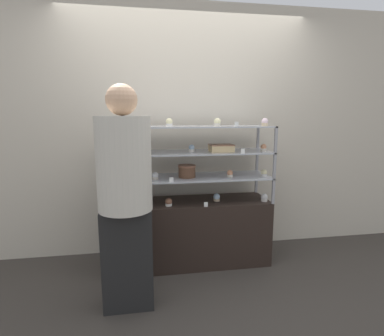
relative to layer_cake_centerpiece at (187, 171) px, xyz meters
The scene contains 29 objects.
ground_plane 0.95m from the layer_cake_centerpiece, 18.47° to the left, with size 20.00×20.00×0.00m, color #38332D.
back_wall 0.53m from the layer_cake_centerpiece, 82.42° to the left, with size 8.00×0.05×2.60m.
display_base 0.63m from the layer_cake_centerpiece, 18.47° to the left, with size 1.51×0.46×0.64m.
display_riser_lower 0.09m from the layer_cake_centerpiece, 18.47° to the left, with size 1.51×0.46×0.24m.
display_riser_middle 0.18m from the layer_cake_centerpiece, 18.47° to the left, with size 1.51×0.46×0.24m.
display_riser_upper 0.42m from the layer_cake_centerpiece, 18.47° to the left, with size 1.51×0.46×0.24m.
layer_cake_centerpiece is the anchor object (origin of this frame).
sheet_cake_frosted 0.40m from the layer_cake_centerpiece, ahead, with size 0.22×0.17×0.07m.
cupcake_0 0.70m from the layer_cake_centerpiece, behind, with size 0.07×0.07×0.07m.
cupcake_1 0.35m from the layer_cake_centerpiece, 150.26° to the right, with size 0.07×0.07×0.07m.
cupcake_2 0.40m from the layer_cake_centerpiece, ahead, with size 0.07×0.07×0.07m.
cupcake_3 0.80m from the layer_cake_centerpiece, ahead, with size 0.07×0.07×0.07m.
price_tag_0 0.37m from the layer_cake_centerpiece, 52.58° to the right, with size 0.04×0.00×0.04m.
cupcake_4 0.66m from the layer_cake_centerpiece, behind, with size 0.06×0.06×0.07m.
cupcake_5 0.31m from the layer_cake_centerpiece, 169.82° to the right, with size 0.06×0.06×0.07m.
cupcake_6 0.41m from the layer_cake_centerpiece, ahead, with size 0.06×0.06×0.07m.
cupcake_7 0.75m from the layer_cake_centerpiece, ahead, with size 0.06×0.06×0.07m.
price_tag_1 0.26m from the layer_cake_centerpiece, 131.00° to the right, with size 0.04×0.00×0.04m.
cupcake_8 0.69m from the layer_cake_centerpiece, behind, with size 0.06×0.06×0.07m.
cupcake_9 0.22m from the layer_cake_centerpiece, 25.31° to the right, with size 0.06×0.06×0.07m.
cupcake_10 0.77m from the layer_cake_centerpiece, ahead, with size 0.06×0.06×0.07m.
price_tag_2 0.56m from the layer_cake_centerpiece, 21.59° to the right, with size 0.04×0.00×0.04m.
cupcake_11 0.79m from the layer_cake_centerpiece, behind, with size 0.06×0.06×0.07m.
cupcake_12 0.50m from the layer_cake_centerpiece, 156.40° to the right, with size 0.06×0.06×0.07m.
cupcake_13 0.54m from the layer_cake_centerpiece, 10.63° to the right, with size 0.06×0.06×0.07m.
cupcake_14 0.87m from the layer_cake_centerpiece, ahead, with size 0.06×0.06×0.07m.
price_tag_3 0.65m from the layer_cake_centerpiece, 24.59° to the right, with size 0.04×0.00×0.04m.
donut_glazed 0.62m from the layer_cake_centerpiece, 168.84° to the left, with size 0.14×0.14×0.04m.
customer_figure 0.82m from the layer_cake_centerpiece, 131.86° to the right, with size 0.39×0.39×1.69m.
Camera 1 is at (-0.46, -2.80, 1.47)m, focal length 28.00 mm.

